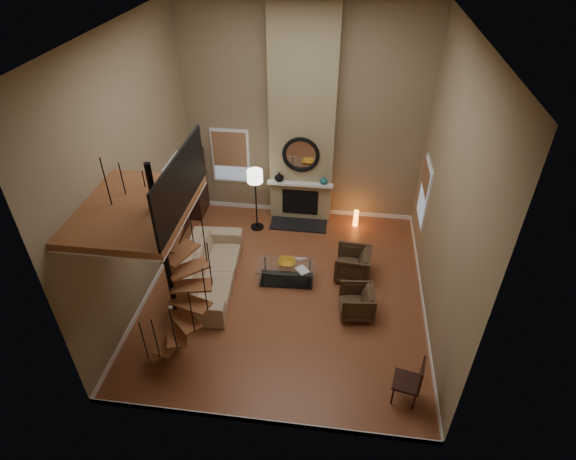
# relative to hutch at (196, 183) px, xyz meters

# --- Properties ---
(ground) EXTENTS (6.00, 6.50, 0.01)m
(ground) POSITION_rel_hutch_xyz_m (2.80, -2.81, -0.95)
(ground) COLOR #A15934
(ground) RESTS_ON ground
(back_wall) EXTENTS (6.00, 0.02, 5.50)m
(back_wall) POSITION_rel_hutch_xyz_m (2.80, 0.44, 1.80)
(back_wall) COLOR #8D7A5B
(back_wall) RESTS_ON ground
(front_wall) EXTENTS (6.00, 0.02, 5.50)m
(front_wall) POSITION_rel_hutch_xyz_m (2.80, -6.06, 1.80)
(front_wall) COLOR #8D7A5B
(front_wall) RESTS_ON ground
(left_wall) EXTENTS (0.02, 6.50, 5.50)m
(left_wall) POSITION_rel_hutch_xyz_m (-0.20, -2.81, 1.80)
(left_wall) COLOR #8D7A5B
(left_wall) RESTS_ON ground
(right_wall) EXTENTS (0.02, 6.50, 5.50)m
(right_wall) POSITION_rel_hutch_xyz_m (5.80, -2.81, 1.80)
(right_wall) COLOR #8D7A5B
(right_wall) RESTS_ON ground
(ceiling) EXTENTS (6.00, 6.50, 0.01)m
(ceiling) POSITION_rel_hutch_xyz_m (2.80, -2.81, 4.54)
(ceiling) COLOR silver
(ceiling) RESTS_ON back_wall
(baseboard_back) EXTENTS (6.00, 0.02, 0.12)m
(baseboard_back) POSITION_rel_hutch_xyz_m (2.80, 0.43, -0.89)
(baseboard_back) COLOR white
(baseboard_back) RESTS_ON ground
(baseboard_front) EXTENTS (6.00, 0.02, 0.12)m
(baseboard_front) POSITION_rel_hutch_xyz_m (2.80, -6.05, -0.89)
(baseboard_front) COLOR white
(baseboard_front) RESTS_ON ground
(baseboard_left) EXTENTS (0.02, 6.50, 0.12)m
(baseboard_left) POSITION_rel_hutch_xyz_m (-0.19, -2.81, -0.89)
(baseboard_left) COLOR white
(baseboard_left) RESTS_ON ground
(baseboard_right) EXTENTS (0.02, 6.50, 0.12)m
(baseboard_right) POSITION_rel_hutch_xyz_m (5.79, -2.81, -0.89)
(baseboard_right) COLOR white
(baseboard_right) RESTS_ON ground
(chimney_breast) EXTENTS (1.60, 0.38, 5.50)m
(chimney_breast) POSITION_rel_hutch_xyz_m (2.80, 0.25, 1.80)
(chimney_breast) COLOR #978762
(chimney_breast) RESTS_ON ground
(hearth) EXTENTS (1.50, 0.60, 0.04)m
(hearth) POSITION_rel_hutch_xyz_m (2.80, -0.24, -0.93)
(hearth) COLOR black
(hearth) RESTS_ON ground
(firebox) EXTENTS (0.95, 0.02, 0.72)m
(firebox) POSITION_rel_hutch_xyz_m (2.80, 0.05, -0.40)
(firebox) COLOR black
(firebox) RESTS_ON chimney_breast
(mantel) EXTENTS (1.70, 0.18, 0.06)m
(mantel) POSITION_rel_hutch_xyz_m (2.80, -0.03, 0.20)
(mantel) COLOR white
(mantel) RESTS_ON chimney_breast
(mirror_frame) EXTENTS (0.94, 0.10, 0.94)m
(mirror_frame) POSITION_rel_hutch_xyz_m (2.80, 0.03, 1.00)
(mirror_frame) COLOR black
(mirror_frame) RESTS_ON chimney_breast
(mirror_disc) EXTENTS (0.80, 0.01, 0.80)m
(mirror_disc) POSITION_rel_hutch_xyz_m (2.80, 0.04, 1.00)
(mirror_disc) COLOR white
(mirror_disc) RESTS_ON chimney_breast
(vase_left) EXTENTS (0.24, 0.24, 0.25)m
(vase_left) POSITION_rel_hutch_xyz_m (2.25, 0.01, 0.35)
(vase_left) COLOR black
(vase_left) RESTS_ON mantel
(vase_right) EXTENTS (0.20, 0.20, 0.21)m
(vase_right) POSITION_rel_hutch_xyz_m (3.40, 0.01, 0.33)
(vase_right) COLOR #1B5F5E
(vase_right) RESTS_ON mantel
(window_back) EXTENTS (1.02, 0.06, 1.52)m
(window_back) POSITION_rel_hutch_xyz_m (0.90, 0.41, 0.67)
(window_back) COLOR white
(window_back) RESTS_ON back_wall
(window_right) EXTENTS (0.06, 1.02, 1.52)m
(window_right) POSITION_rel_hutch_xyz_m (5.77, -0.81, 0.68)
(window_right) COLOR white
(window_right) RESTS_ON right_wall
(entry_door) EXTENTS (0.10, 1.05, 2.16)m
(entry_door) POSITION_rel_hutch_xyz_m (-0.15, -1.01, 0.10)
(entry_door) COLOR white
(entry_door) RESTS_ON ground
(loft) EXTENTS (1.70, 2.20, 1.09)m
(loft) POSITION_rel_hutch_xyz_m (0.76, -4.61, 2.29)
(loft) COLOR #965631
(loft) RESTS_ON left_wall
(spiral_stair) EXTENTS (1.47, 1.47, 4.06)m
(spiral_stair) POSITION_rel_hutch_xyz_m (1.02, -4.60, 0.83)
(spiral_stair) COLOR black
(spiral_stair) RESTS_ON ground
(hutch) EXTENTS (0.37, 0.80, 1.78)m
(hutch) POSITION_rel_hutch_xyz_m (0.00, 0.00, 0.00)
(hutch) COLOR black
(hutch) RESTS_ON ground
(sofa) EXTENTS (1.30, 2.89, 0.82)m
(sofa) POSITION_rel_hutch_xyz_m (1.06, -2.73, -0.55)
(sofa) COLOR tan
(sofa) RESTS_ON ground
(armchair_near) EXTENTS (0.85, 0.83, 0.72)m
(armchair_near) POSITION_rel_hutch_xyz_m (4.32, -2.11, -0.60)
(armchair_near) COLOR #463220
(armchair_near) RESTS_ON ground
(armchair_far) EXTENTS (0.77, 0.75, 0.64)m
(armchair_far) POSITION_rel_hutch_xyz_m (4.42, -3.31, -0.60)
(armchair_far) COLOR #463220
(armchair_far) RESTS_ON ground
(coffee_table) EXTENTS (1.33, 0.71, 0.48)m
(coffee_table) POSITION_rel_hutch_xyz_m (2.77, -2.46, -0.67)
(coffee_table) COLOR silver
(coffee_table) RESTS_ON ground
(bowl) EXTENTS (0.38, 0.38, 0.09)m
(bowl) POSITION_rel_hutch_xyz_m (2.77, -2.41, -0.45)
(bowl) COLOR gold
(bowl) RESTS_ON coffee_table
(book) EXTENTS (0.36, 0.37, 0.03)m
(book) POSITION_rel_hutch_xyz_m (3.12, -2.61, -0.49)
(book) COLOR gray
(book) RESTS_ON coffee_table
(floor_lamp) EXTENTS (0.39, 0.39, 1.71)m
(floor_lamp) POSITION_rel_hutch_xyz_m (1.72, -0.48, 0.46)
(floor_lamp) COLOR black
(floor_lamp) RESTS_ON ground
(accent_lamp) EXTENTS (0.13, 0.13, 0.46)m
(accent_lamp) POSITION_rel_hutch_xyz_m (4.30, -0.07, -0.70)
(accent_lamp) COLOR orange
(accent_lamp) RESTS_ON ground
(side_chair) EXTENTS (0.53, 0.53, 0.97)m
(side_chair) POSITION_rel_hutch_xyz_m (5.31, -5.25, -0.42)
(side_chair) COLOR black
(side_chair) RESTS_ON ground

